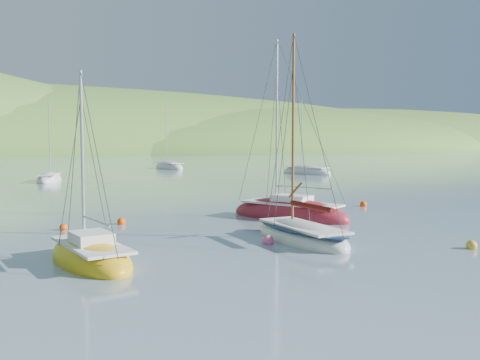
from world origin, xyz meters
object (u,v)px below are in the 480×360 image
daysailer_white (301,236)px  distant_sloop_a (49,180)px  sloop_red (290,215)px  sailboat_yellow (91,258)px  distant_sloop_d (307,172)px  distant_sloop_b (169,167)px

daysailer_white → distant_sloop_a: 39.29m
daysailer_white → sloop_red: bearing=63.4°
sailboat_yellow → daysailer_white: bearing=-6.5°
daysailer_white → sloop_red: sloop_red is taller
daysailer_white → distant_sloop_a: (-3.94, 39.09, -0.06)m
distant_sloop_a → distant_sloop_d: distant_sloop_d is taller
distant_sloop_b → sailboat_yellow: bearing=-117.1°
distant_sloop_a → daysailer_white: bearing=-64.7°
sailboat_yellow → distant_sloop_d: bearing=40.5°
daysailer_white → sloop_red: 6.53m
sloop_red → distant_sloop_b: distant_sloop_b is taller
sloop_red → distant_sloop_b: bearing=51.3°
daysailer_white → sailboat_yellow: (-8.91, 0.25, -0.04)m
distant_sloop_a → distant_sloop_b: 25.63m
distant_sloop_b → distant_sloop_a: bearing=-143.1°
daysailer_white → sailboat_yellow: 8.91m
sloop_red → sailboat_yellow: size_ratio=1.43×
distant_sloop_a → sloop_red: bearing=-58.4°
distant_sloop_a → distant_sloop_d: bearing=13.8°
sailboat_yellow → distant_sloop_b: (24.61, 55.31, 0.01)m
distant_sloop_a → distant_sloop_d: size_ratio=0.87×
daysailer_white → distant_sloop_b: distant_sloop_b is taller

